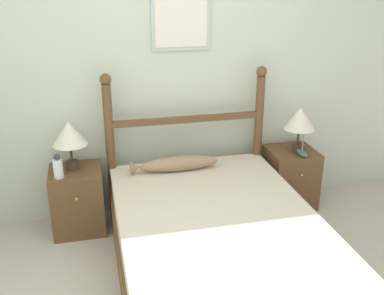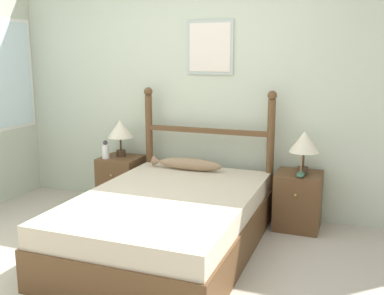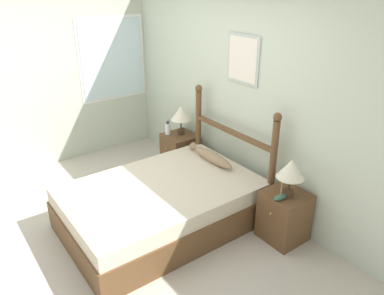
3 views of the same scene
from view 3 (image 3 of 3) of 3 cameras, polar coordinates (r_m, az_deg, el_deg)
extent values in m
plane|color=#B7AD9E|center=(4.30, -12.21, -12.68)|extent=(16.00, 16.00, 0.00)
cube|color=beige|center=(4.57, 6.43, 8.05)|extent=(6.40, 0.06, 2.55)
cube|color=#ADB7B2|center=(4.32, 7.81, 13.18)|extent=(0.49, 0.02, 0.55)
cube|color=silver|center=(4.32, 7.70, 13.16)|extent=(0.43, 0.01, 0.49)
cube|color=beige|center=(5.64, -22.70, 9.49)|extent=(0.06, 6.40, 2.55)
cube|color=white|center=(5.94, -12.04, 13.06)|extent=(0.01, 1.07, 1.24)
cube|color=silver|center=(5.93, -12.00, 13.05)|extent=(0.01, 0.99, 1.16)
cube|color=brown|center=(4.27, -4.57, -9.71)|extent=(1.40, 2.09, 0.33)
cube|color=beige|center=(4.14, -4.69, -6.84)|extent=(1.36, 2.05, 0.17)
cylinder|color=brown|center=(5.04, 0.97, 1.82)|extent=(0.08, 0.08, 1.23)
sphere|color=brown|center=(4.83, 1.02, 9.00)|extent=(0.09, 0.09, 0.09)
cylinder|color=brown|center=(4.17, 12.07, -3.92)|extent=(0.08, 0.08, 1.23)
sphere|color=brown|center=(3.91, 12.91, 4.54)|extent=(0.09, 0.09, 0.09)
cube|color=brown|center=(4.47, 6.14, 2.35)|extent=(1.33, 0.05, 0.05)
cube|color=brown|center=(5.35, -1.86, -0.76)|extent=(0.42, 0.41, 0.55)
sphere|color=tan|center=(5.20, -3.87, -0.17)|extent=(0.02, 0.02, 0.02)
cube|color=brown|center=(4.12, 13.86, -10.09)|extent=(0.42, 0.41, 0.55)
sphere|color=tan|center=(3.91, 11.90, -9.81)|extent=(0.02, 0.02, 0.02)
cylinder|color=#422D1E|center=(5.26, -1.68, 2.43)|extent=(0.10, 0.10, 0.07)
cylinder|color=#422D1E|center=(5.22, -1.69, 3.52)|extent=(0.02, 0.02, 0.14)
cone|color=beige|center=(5.16, -1.72, 5.28)|extent=(0.28, 0.28, 0.19)
cylinder|color=#422D1E|center=(3.92, 14.43, -6.72)|extent=(0.10, 0.10, 0.07)
cylinder|color=#422D1E|center=(3.86, 14.59, -5.36)|extent=(0.02, 0.02, 0.14)
cone|color=beige|center=(3.78, 14.86, -3.13)|extent=(0.28, 0.28, 0.19)
cylinder|color=white|center=(5.25, -3.69, 2.83)|extent=(0.08, 0.08, 0.15)
sphere|color=#333338|center=(5.21, -3.72, 3.84)|extent=(0.05, 0.05, 0.05)
ellipsoid|color=#386651|center=(3.85, 13.30, -7.36)|extent=(0.07, 0.17, 0.05)
cylinder|color=#997F56|center=(3.80, 13.45, -6.06)|extent=(0.01, 0.01, 0.16)
ellipsoid|color=#997A5B|center=(4.56, 3.18, -1.50)|extent=(0.67, 0.14, 0.12)
cone|color=#997A5B|center=(4.82, 0.40, 0.06)|extent=(0.08, 0.11, 0.11)
camera|label=1|loc=(3.94, -48.04, 9.40)|focal=42.00mm
camera|label=2|loc=(2.36, -71.48, -16.66)|focal=42.00mm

